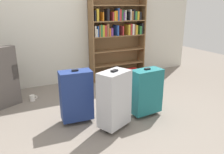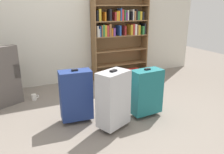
% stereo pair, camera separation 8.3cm
% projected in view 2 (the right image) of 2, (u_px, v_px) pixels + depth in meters
% --- Properties ---
extents(ground_plane, '(9.74, 9.74, 0.00)m').
position_uv_depth(ground_plane, '(114.00, 120.00, 3.00)').
color(ground_plane, slate).
extents(back_wall, '(5.56, 0.10, 2.60)m').
position_uv_depth(back_wall, '(73.00, 14.00, 4.19)').
color(back_wall, beige).
rests_on(back_wall, ground).
extents(bookshelf, '(1.16, 0.26, 1.73)m').
position_uv_depth(bookshelf, '(120.00, 32.00, 4.50)').
color(bookshelf, brown).
rests_on(bookshelf, ground).
extents(mug, '(0.12, 0.08, 0.10)m').
position_uv_depth(mug, '(34.00, 97.00, 3.61)').
color(mug, white).
rests_on(mug, ground).
extents(storage_box, '(0.36, 0.30, 0.23)m').
position_uv_depth(storage_box, '(133.00, 75.00, 4.48)').
color(storage_box, black).
rests_on(storage_box, ground).
extents(suitcase_teal, '(0.43, 0.24, 0.67)m').
position_uv_depth(suitcase_teal, '(146.00, 92.00, 3.02)').
color(suitcase_teal, '#19666B').
rests_on(suitcase_teal, ground).
extents(suitcase_silver, '(0.45, 0.38, 0.75)m').
position_uv_depth(suitcase_silver, '(113.00, 99.00, 2.68)').
color(suitcase_silver, '#B7BABF').
rests_on(suitcase_silver, ground).
extents(suitcase_navy_blue, '(0.41, 0.25, 0.71)m').
position_uv_depth(suitcase_navy_blue, '(76.00, 95.00, 2.85)').
color(suitcase_navy_blue, navy).
rests_on(suitcase_navy_blue, ground).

